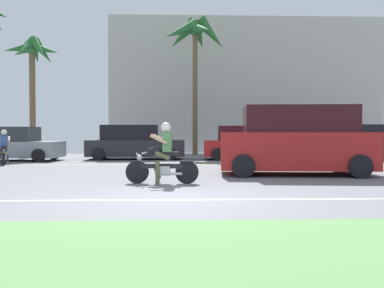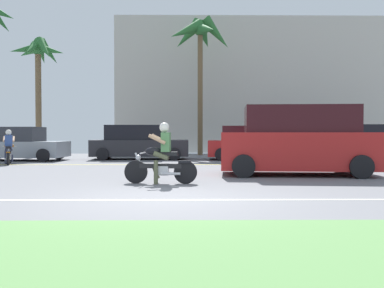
{
  "view_description": "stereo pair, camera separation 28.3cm",
  "coord_description": "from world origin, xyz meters",
  "views": [
    {
      "loc": [
        0.12,
        -8.12,
        1.23
      ],
      "look_at": [
        0.55,
        4.17,
        0.92
      ],
      "focal_mm": 41.66,
      "sensor_mm": 36.0,
      "label": 1
    },
    {
      "loc": [
        0.4,
        -8.13,
        1.23
      ],
      "look_at": [
        0.55,
        4.17,
        0.92
      ],
      "focal_mm": 41.66,
      "sensor_mm": 36.0,
      "label": 2
    }
  ],
  "objects": [
    {
      "name": "grass_median",
      "position": [
        0.0,
        -4.1,
        0.03
      ],
      "size": [
        56.0,
        3.8,
        0.06
      ],
      "primitive_type": "cube",
      "color": "#5B8C4C",
      "rests_on": "ground"
    },
    {
      "name": "palm_tree_1",
      "position": [
        1.14,
        16.37,
        6.41
      ],
      "size": [
        3.75,
        3.94,
        7.67
      ],
      "color": "brown",
      "rests_on": "ground"
    },
    {
      "name": "motorcyclist",
      "position": [
        -0.22,
        2.59,
        0.63
      ],
      "size": [
        1.77,
        0.58,
        1.48
      ],
      "color": "black",
      "rests_on": "ground"
    },
    {
      "name": "motorcyclist_distant",
      "position": [
        -6.52,
        9.21,
        0.57
      ],
      "size": [
        0.68,
        1.56,
        1.35
      ],
      "color": "black",
      "rests_on": "ground"
    },
    {
      "name": "lane_line_far",
      "position": [
        0.0,
        8.92,
        0.0
      ],
      "size": [
        50.4,
        0.12,
        0.01
      ],
      "primitive_type": "cube",
      "color": "yellow",
      "rests_on": "ground"
    },
    {
      "name": "palm_tree_0",
      "position": [
        -7.19,
        14.86,
        5.09
      ],
      "size": [
        2.8,
        2.79,
        6.13
      ],
      "color": "brown",
      "rests_on": "ground"
    },
    {
      "name": "ground",
      "position": [
        0.0,
        3.0,
        -0.02
      ],
      "size": [
        56.0,
        30.0,
        0.04
      ],
      "primitive_type": "cube",
      "color": "slate"
    },
    {
      "name": "parked_car_1",
      "position": [
        -1.84,
        12.48,
        0.74
      ],
      "size": [
        4.47,
        2.02,
        1.58
      ],
      "color": "#232328",
      "rests_on": "ground"
    },
    {
      "name": "lane_line_near",
      "position": [
        0.0,
        -0.02,
        0.0
      ],
      "size": [
        50.4,
        0.12,
        0.01
      ],
      "primitive_type": "cube",
      "color": "silver",
      "rests_on": "ground"
    },
    {
      "name": "parked_car_3",
      "position": [
        8.48,
        11.96,
        0.74
      ],
      "size": [
        3.75,
        1.99,
        1.6
      ],
      "color": "#232328",
      "rests_on": "ground"
    },
    {
      "name": "building_far",
      "position": [
        4.47,
        21.0,
        4.18
      ],
      "size": [
        16.94,
        4.0,
        8.36
      ],
      "primitive_type": "cube",
      "color": "#BCB7AD",
      "rests_on": "ground"
    },
    {
      "name": "suv_nearby",
      "position": [
        3.64,
        4.81,
        0.97
      ],
      "size": [
        4.65,
        2.54,
        2.01
      ],
      "color": "#AD1E1E",
      "rests_on": "ground"
    },
    {
      "name": "parked_car_0",
      "position": [
        -7.11,
        11.66,
        0.7
      ],
      "size": [
        4.22,
        2.27,
        1.48
      ],
      "color": "#8C939E",
      "rests_on": "ground"
    },
    {
      "name": "parked_car_2",
      "position": [
        3.43,
        12.13,
        0.72
      ],
      "size": [
        4.36,
        2.24,
        1.54
      ],
      "color": "#AD1E1E",
      "rests_on": "ground"
    }
  ]
}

